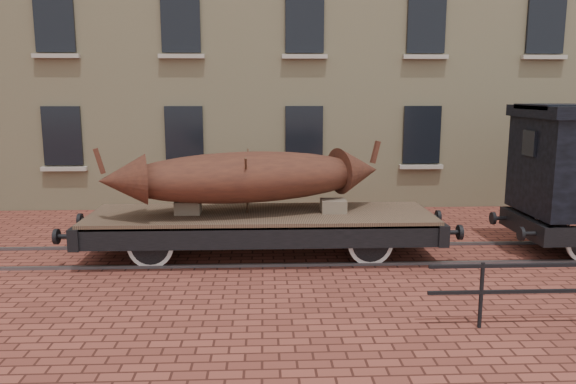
{
  "coord_description": "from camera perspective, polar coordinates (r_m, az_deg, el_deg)",
  "views": [
    {
      "loc": [
        -0.18,
        -11.53,
        3.45
      ],
      "look_at": [
        0.34,
        0.5,
        1.3
      ],
      "focal_mm": 35.0,
      "sensor_mm": 36.0,
      "label": 1
    }
  ],
  "objects": [
    {
      "name": "ground",
      "position": [
        12.03,
        -1.51,
        -6.54
      ],
      "size": [
        90.0,
        90.0,
        0.0
      ],
      "primitive_type": "plane",
      "color": "brown"
    },
    {
      "name": "rail_track",
      "position": [
        12.02,
        -1.51,
        -6.4
      ],
      "size": [
        30.0,
        1.52,
        0.06
      ],
      "color": "#59595E",
      "rests_on": "ground"
    },
    {
      "name": "flatcar_wagon",
      "position": [
        11.84,
        -2.73,
        -3.02
      ],
      "size": [
        8.07,
        2.19,
        1.22
      ],
      "color": "brown",
      "rests_on": "ground"
    },
    {
      "name": "iron_boat",
      "position": [
        11.66,
        -4.17,
        1.56
      ],
      "size": [
        5.94,
        2.84,
        1.46
      ],
      "color": "#53281A",
      "rests_on": "flatcar_wagon"
    }
  ]
}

